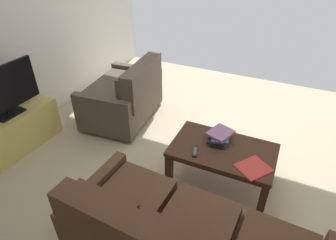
{
  "coord_description": "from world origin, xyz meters",
  "views": [
    {
      "loc": [
        -0.69,
        2.44,
        2.32
      ],
      "look_at": [
        0.22,
        0.45,
        0.85
      ],
      "focal_mm": 30.43,
      "sensor_mm": 36.0,
      "label": 1
    }
  ],
  "objects_px": {
    "book_stack": "(219,136)",
    "loose_magazine": "(253,168)",
    "loveseat_near": "(125,96)",
    "coffee_table": "(223,154)",
    "flat_tv": "(2,92)",
    "tv_stand": "(16,132)",
    "tv_remote": "(195,152)"
  },
  "relations": [
    {
      "from": "flat_tv",
      "to": "coffee_table",
      "type": "bearing_deg",
      "value": -168.4
    },
    {
      "from": "flat_tv",
      "to": "loose_magazine",
      "type": "distance_m",
      "value": 2.84
    },
    {
      "from": "loveseat_near",
      "to": "tv_stand",
      "type": "bearing_deg",
      "value": 53.19
    },
    {
      "from": "flat_tv",
      "to": "tv_remote",
      "type": "bearing_deg",
      "value": -171.62
    },
    {
      "from": "loveseat_near",
      "to": "tv_remote",
      "type": "height_order",
      "value": "loveseat_near"
    },
    {
      "from": "flat_tv",
      "to": "book_stack",
      "type": "bearing_deg",
      "value": -165.3
    },
    {
      "from": "flat_tv",
      "to": "loose_magazine",
      "type": "height_order",
      "value": "flat_tv"
    },
    {
      "from": "tv_remote",
      "to": "loose_magazine",
      "type": "xyz_separation_m",
      "value": [
        -0.58,
        -0.02,
        -0.01
      ]
    },
    {
      "from": "loveseat_near",
      "to": "loose_magazine",
      "type": "xyz_separation_m",
      "value": [
        -1.93,
        0.82,
        0.08
      ]
    },
    {
      "from": "flat_tv",
      "to": "book_stack",
      "type": "relative_size",
      "value": 2.79
    },
    {
      "from": "coffee_table",
      "to": "tv_remote",
      "type": "distance_m",
      "value": 0.31
    },
    {
      "from": "loveseat_near",
      "to": "loose_magazine",
      "type": "relative_size",
      "value": 4.23
    },
    {
      "from": "loose_magazine",
      "to": "coffee_table",
      "type": "bearing_deg",
      "value": 11.12
    },
    {
      "from": "loveseat_near",
      "to": "flat_tv",
      "type": "xyz_separation_m",
      "value": [
        0.87,
        1.16,
        0.43
      ]
    },
    {
      "from": "book_stack",
      "to": "loveseat_near",
      "type": "bearing_deg",
      "value": -19.54
    },
    {
      "from": "book_stack",
      "to": "loose_magazine",
      "type": "distance_m",
      "value": 0.51
    },
    {
      "from": "coffee_table",
      "to": "flat_tv",
      "type": "relative_size",
      "value": 1.18
    },
    {
      "from": "loose_magazine",
      "to": "flat_tv",
      "type": "bearing_deg",
      "value": 43.91
    },
    {
      "from": "coffee_table",
      "to": "loose_magazine",
      "type": "xyz_separation_m",
      "value": [
        -0.34,
        0.16,
        0.07
      ]
    },
    {
      "from": "book_stack",
      "to": "loose_magazine",
      "type": "xyz_separation_m",
      "value": [
        -0.42,
        0.28,
        -0.05
      ]
    },
    {
      "from": "book_stack",
      "to": "loose_magazine",
      "type": "height_order",
      "value": "book_stack"
    },
    {
      "from": "flat_tv",
      "to": "book_stack",
      "type": "xyz_separation_m",
      "value": [
        -2.38,
        -0.62,
        -0.3
      ]
    },
    {
      "from": "flat_tv",
      "to": "tv_remote",
      "type": "relative_size",
      "value": 5.43
    },
    {
      "from": "book_stack",
      "to": "coffee_table",
      "type": "bearing_deg",
      "value": 124.17
    },
    {
      "from": "loveseat_near",
      "to": "tv_remote",
      "type": "bearing_deg",
      "value": 148.26
    },
    {
      "from": "flat_tv",
      "to": "tv_stand",
      "type": "bearing_deg",
      "value": 73.94
    },
    {
      "from": "tv_remote",
      "to": "loose_magazine",
      "type": "height_order",
      "value": "tv_remote"
    },
    {
      "from": "loose_magazine",
      "to": "book_stack",
      "type": "bearing_deg",
      "value": 2.9
    },
    {
      "from": "book_stack",
      "to": "tv_remote",
      "type": "height_order",
      "value": "book_stack"
    },
    {
      "from": "coffee_table",
      "to": "loveseat_near",
      "type": "bearing_deg",
      "value": -22.38
    },
    {
      "from": "loveseat_near",
      "to": "tv_stand",
      "type": "height_order",
      "value": "loveseat_near"
    },
    {
      "from": "loveseat_near",
      "to": "coffee_table",
      "type": "distance_m",
      "value": 1.72
    }
  ]
}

